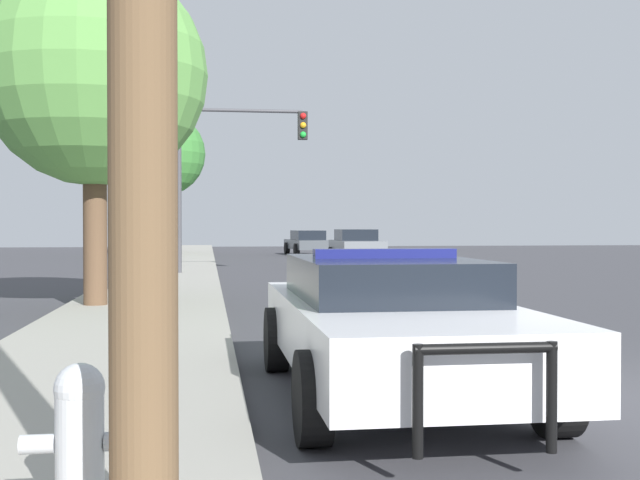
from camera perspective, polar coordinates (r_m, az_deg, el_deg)
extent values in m
plane|color=#3D3D42|center=(8.11, 21.49, -10.61)|extent=(110.00, 110.00, 0.00)
cube|color=#99968C|center=(7.18, -17.65, -11.57)|extent=(3.00, 110.00, 0.13)
cube|color=white|center=(7.62, 5.03, -6.39)|extent=(1.93, 4.95, 0.57)
cube|color=black|center=(7.81, 4.62, -2.69)|extent=(1.66, 2.58, 0.38)
cylinder|color=black|center=(6.52, 16.40, -10.23)|extent=(0.24, 0.71, 0.71)
cylinder|color=black|center=(6.01, -0.53, -11.17)|extent=(0.24, 0.71, 0.71)
cylinder|color=black|center=(9.37, 8.54, -6.77)|extent=(0.24, 0.71, 0.71)
cylinder|color=black|center=(9.01, -3.12, -7.06)|extent=(0.24, 0.71, 0.71)
cylinder|color=black|center=(5.33, 16.15, -10.68)|extent=(0.07, 0.07, 0.70)
cylinder|color=black|center=(5.05, 6.97, -11.32)|extent=(0.07, 0.07, 0.70)
cylinder|color=black|center=(5.12, 11.70, -7.56)|extent=(0.91, 0.07, 0.07)
cube|color=navy|center=(7.80, 4.62, -0.96)|extent=(1.39, 0.20, 0.09)
cube|color=navy|center=(7.89, 11.93, -5.95)|extent=(0.01, 3.57, 0.16)
cylinder|color=#B7BCC1|center=(4.46, -16.71, -14.41)|extent=(0.25, 0.25, 0.62)
sphere|color=#B7BCC1|center=(4.38, -16.74, -10.06)|extent=(0.26, 0.26, 0.26)
cylinder|color=#B7BCC1|center=(4.48, -19.46, -13.53)|extent=(0.17, 0.10, 0.10)
cylinder|color=#B7BCC1|center=(4.42, -13.93, -13.71)|extent=(0.17, 0.10, 0.10)
cylinder|color=#424247|center=(25.81, -9.99, 3.61)|extent=(0.16, 0.16, 5.32)
cylinder|color=#424247|center=(26.05, -5.61, 9.15)|extent=(3.95, 0.11, 0.11)
cube|color=black|center=(26.14, -1.24, 8.13)|extent=(0.30, 0.24, 0.90)
sphere|color=red|center=(26.06, -1.21, 8.82)|extent=(0.20, 0.20, 0.20)
sphere|color=orange|center=(26.02, -1.21, 8.16)|extent=(0.20, 0.20, 0.20)
sphere|color=green|center=(25.98, -1.21, 7.51)|extent=(0.20, 0.20, 0.20)
cube|color=#474C51|center=(44.12, -0.93, -0.31)|extent=(2.13, 4.77, 0.51)
cube|color=black|center=(43.88, -0.87, 0.35)|extent=(1.70, 2.53, 0.51)
cylinder|color=black|center=(45.37, -2.37, -0.59)|extent=(0.29, 0.69, 0.67)
cylinder|color=black|center=(45.71, -0.24, -0.58)|extent=(0.29, 0.69, 0.67)
cylinder|color=black|center=(42.54, -1.68, -0.70)|extent=(0.29, 0.69, 0.67)
cylinder|color=black|center=(42.90, 0.59, -0.68)|extent=(0.29, 0.69, 0.67)
cube|color=slate|center=(33.31, 2.61, -0.59)|extent=(1.75, 4.21, 0.65)
cube|color=black|center=(33.50, 2.55, 0.37)|extent=(1.50, 2.19, 0.46)
cylinder|color=black|center=(32.21, 4.51, -1.23)|extent=(0.24, 0.71, 0.70)
cylinder|color=black|center=(31.89, 1.54, -1.25)|extent=(0.24, 0.71, 0.70)
cylinder|color=black|center=(34.75, 3.60, -1.06)|extent=(0.24, 0.71, 0.70)
cylinder|color=black|center=(34.46, 0.84, -1.08)|extent=(0.24, 0.71, 0.70)
cylinder|color=brown|center=(15.69, -15.70, 1.36)|extent=(0.44, 0.44, 3.19)
sphere|color=#5B9947|center=(15.95, -15.75, 11.33)|extent=(4.24, 4.24, 4.24)
cylinder|color=brown|center=(43.18, -11.08, 1.74)|extent=(0.47, 0.47, 4.07)
sphere|color=#387A33|center=(43.35, -11.09, 6.04)|extent=(4.42, 4.42, 4.42)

